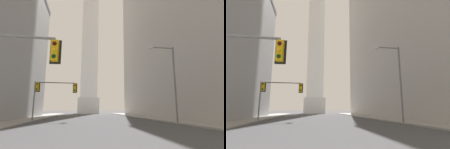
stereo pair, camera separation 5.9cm
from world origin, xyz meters
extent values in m
cube|color=gray|center=(-10.48, 23.20, 0.07)|extent=(5.00, 77.32, 0.15)
cube|color=gray|center=(10.48, 23.20, 0.07)|extent=(5.00, 77.32, 0.15)
cube|color=#B2AFAA|center=(23.87, 29.31, 21.62)|extent=(25.42, 48.95, 43.24)
cube|color=silver|center=(0.00, 64.43, 2.79)|extent=(7.58, 7.58, 5.58)
cube|color=white|center=(0.00, 64.43, 34.38)|extent=(6.06, 6.06, 57.59)
cylinder|color=slate|center=(-5.55, 7.71, 5.18)|extent=(4.19, 0.14, 0.14)
cube|color=#E5B20F|center=(-3.45, 7.71, 4.51)|extent=(0.37, 0.37, 1.10)
cube|color=black|center=(-3.44, 7.89, 4.51)|extent=(0.58, 0.08, 1.32)
sphere|color=#410907|center=(-3.47, 7.52, 4.85)|extent=(0.22, 0.22, 0.22)
sphere|color=yellow|center=(-3.47, 7.52, 4.51)|extent=(0.22, 0.22, 0.22)
sphere|color=#073410|center=(-3.47, 7.52, 4.17)|extent=(0.22, 0.22, 0.22)
cylinder|color=slate|center=(-8.31, 23.19, 2.59)|extent=(0.18, 0.18, 5.19)
cylinder|color=#262626|center=(-8.31, 23.19, 0.05)|extent=(0.40, 0.40, 0.10)
cube|color=#E5B20F|center=(-8.02, 23.19, 4.49)|extent=(0.36, 0.36, 1.10)
cube|color=black|center=(-8.01, 23.37, 4.49)|extent=(0.58, 0.07, 1.32)
sphere|color=#410907|center=(-8.03, 23.00, 4.83)|extent=(0.22, 0.22, 0.22)
sphere|color=yellow|center=(-8.03, 23.00, 4.49)|extent=(0.22, 0.22, 0.22)
sphere|color=#073410|center=(-8.03, 23.00, 4.15)|extent=(0.22, 0.22, 0.22)
cylinder|color=slate|center=(-5.70, 23.19, 5.09)|extent=(5.21, 0.14, 0.14)
sphere|color=slate|center=(-8.31, 23.19, 5.09)|extent=(0.18, 0.18, 0.18)
cube|color=#E5B20F|center=(-3.09, 23.19, 4.42)|extent=(0.36, 0.36, 1.10)
cube|color=black|center=(-3.08, 23.37, 4.42)|extent=(0.58, 0.07, 1.32)
sphere|color=#410907|center=(-3.11, 23.00, 4.76)|extent=(0.22, 0.22, 0.22)
sphere|color=yellow|center=(-3.11, 23.00, 4.42)|extent=(0.22, 0.22, 0.22)
sphere|color=#073410|center=(-3.11, 23.00, 4.08)|extent=(0.22, 0.22, 0.22)
cylinder|color=slate|center=(8.21, 16.69, 4.33)|extent=(0.20, 0.20, 8.66)
cylinder|color=slate|center=(6.89, 16.69, 8.51)|extent=(2.64, 0.12, 0.12)
sphere|color=slate|center=(8.21, 16.69, 8.51)|extent=(0.20, 0.20, 0.20)
ellipsoid|color=silver|center=(5.57, 16.69, 8.39)|extent=(0.64, 0.36, 0.26)
camera|label=1|loc=(-1.93, -1.32, 1.54)|focal=28.00mm
camera|label=2|loc=(-1.87, -1.33, 1.54)|focal=28.00mm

